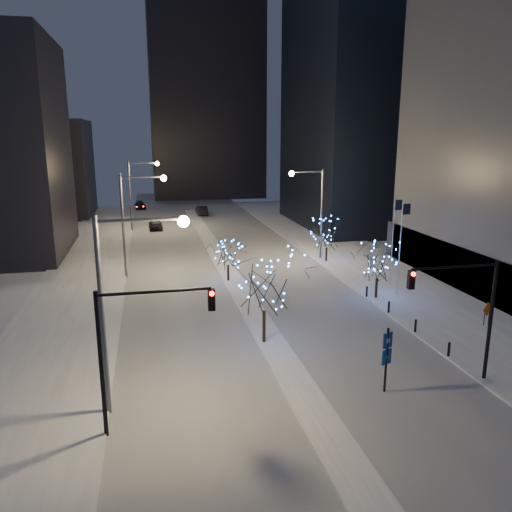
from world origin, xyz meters
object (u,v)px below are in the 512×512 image
object	(u,v)px
street_lamp_w_mid	(134,211)
car_near	(156,224)
holiday_tree_median_far	(228,253)
holiday_tree_plaza_far	(327,235)
street_lamp_east	(314,202)
holiday_tree_plaza_near	(378,261)
construction_sign	(487,311)
traffic_signal_west	(136,337)
street_lamp_w_far	(137,186)
car_far	(140,205)
holiday_tree_median_near	(264,283)
car_mid	(202,210)
traffic_signal_east	(467,302)
street_lamp_w_near	(123,287)
wayfinding_sign	(387,353)

from	to	relation	value
street_lamp_w_mid	car_near	bearing A→B (deg)	84.74
holiday_tree_median_far	holiday_tree_plaza_far	size ratio (longest dim) A/B	0.89
street_lamp_east	car_near	distance (m)	28.45
holiday_tree_plaza_near	construction_sign	distance (m)	9.32
traffic_signal_west	street_lamp_w_mid	bearing A→B (deg)	91.06
street_lamp_w_far	holiday_tree_plaza_near	xyz separation A→B (m)	(19.84, -36.32, -3.22)
car_far	street_lamp_east	bearing A→B (deg)	-72.22
car_far	holiday_tree_median_near	size ratio (longest dim) A/B	0.71
street_lamp_w_far	holiday_tree_plaza_far	world-z (taller)	street_lamp_w_far
street_lamp_east	car_near	size ratio (longest dim) A/B	2.15
car_mid	car_far	world-z (taller)	car_mid
street_lamp_w_far	traffic_signal_east	world-z (taller)	street_lamp_w_far
traffic_signal_east	car_near	size ratio (longest dim) A/B	1.51
traffic_signal_west	car_far	bearing A→B (deg)	90.43
street_lamp_w_near	construction_sign	bearing A→B (deg)	13.72
street_lamp_w_mid	traffic_signal_west	xyz separation A→B (m)	(0.50, -27.00, -1.74)
street_lamp_w_far	car_mid	world-z (taller)	street_lamp_w_far
traffic_signal_east	holiday_tree_plaza_far	xyz separation A→B (m)	(2.21, 27.49, -1.67)
street_lamp_w_far	car_far	bearing A→B (deg)	90.16
street_lamp_w_mid	holiday_tree_median_far	distance (m)	9.88
car_near	holiday_tree_plaza_near	world-z (taller)	holiday_tree_plaza_near
street_lamp_w_far	car_far	distance (m)	23.28
traffic_signal_west	holiday_tree_plaza_far	distance (m)	34.61
car_near	construction_sign	distance (m)	49.66
traffic_signal_east	holiday_tree_plaza_near	world-z (taller)	traffic_signal_east
street_lamp_east	holiday_tree_plaza_near	distance (m)	14.69
traffic_signal_west	wayfinding_sign	world-z (taller)	traffic_signal_west
car_mid	holiday_tree_median_far	world-z (taller)	holiday_tree_median_far
traffic_signal_west	holiday_tree_median_far	size ratio (longest dim) A/B	1.67
street_lamp_w_near	holiday_tree_median_near	size ratio (longest dim) A/B	1.56
street_lamp_w_mid	street_lamp_w_far	size ratio (longest dim) A/B	1.00
construction_sign	traffic_signal_west	bearing A→B (deg)	175.41
street_lamp_w_far	car_mid	size ratio (longest dim) A/B	2.02
street_lamp_w_near	street_lamp_w_far	world-z (taller)	same
street_lamp_w_far	street_lamp_east	world-z (taller)	same
street_lamp_w_far	street_lamp_east	distance (m)	29.08
car_mid	holiday_tree_plaza_near	world-z (taller)	holiday_tree_plaza_near
street_lamp_w_far	car_mid	distance (m)	17.18
traffic_signal_west	wayfinding_sign	xyz separation A→B (m)	(12.84, 1.00, -2.51)
traffic_signal_west	car_mid	size ratio (longest dim) A/B	1.42
street_lamp_w_near	traffic_signal_west	size ratio (longest dim) A/B	1.43
car_near	holiday_tree_plaza_far	world-z (taller)	holiday_tree_plaza_far
traffic_signal_east	holiday_tree_plaza_far	distance (m)	27.62
traffic_signal_west	construction_sign	size ratio (longest dim) A/B	3.94
car_mid	holiday_tree_median_near	distance (m)	55.92
street_lamp_w_mid	holiday_tree_plaza_near	size ratio (longest dim) A/B	2.05
holiday_tree_median_near	street_lamp_w_far	bearing A→B (deg)	101.01
car_near	holiday_tree_median_far	xyz separation A→B (m)	(6.10, -28.96, 2.05)
street_lamp_w_mid	construction_sign	world-z (taller)	street_lamp_w_mid
traffic_signal_west	holiday_tree_plaza_far	world-z (taller)	traffic_signal_west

